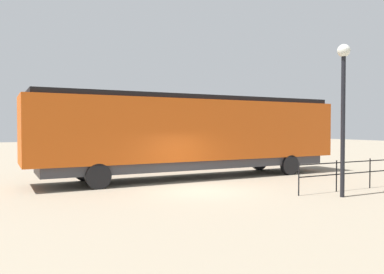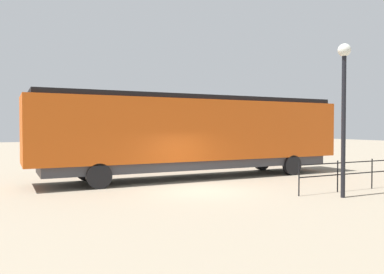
{
  "view_description": "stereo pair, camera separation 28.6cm",
  "coord_description": "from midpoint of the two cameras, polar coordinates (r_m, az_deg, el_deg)",
  "views": [
    {
      "loc": [
        13.96,
        -7.58,
        2.65
      ],
      "look_at": [
        0.33,
        -0.53,
        2.25
      ],
      "focal_mm": 35.64,
      "sensor_mm": 36.0,
      "label": 1
    },
    {
      "loc": [
        14.09,
        -7.33,
        2.65
      ],
      "look_at": [
        0.33,
        -0.53,
        2.25
      ],
      "focal_mm": 35.64,
      "sensor_mm": 36.0,
      "label": 2
    }
  ],
  "objects": [
    {
      "name": "lamp_post",
      "position": [
        15.43,
        22.27,
        6.19
      ],
      "size": [
        0.48,
        0.48,
        5.76
      ],
      "color": "black",
      "rests_on": "ground_plane"
    },
    {
      "name": "locomotive",
      "position": [
        20.14,
        2.33,
        0.71
      ],
      "size": [
        3.06,
        16.6,
        4.25
      ],
      "color": "#D15114",
      "rests_on": "ground_plane"
    },
    {
      "name": "ground_plane",
      "position": [
        16.1,
        1.68,
        -7.98
      ],
      "size": [
        120.0,
        120.0,
        0.0
      ],
      "primitive_type": "plane",
      "color": "gray"
    }
  ]
}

